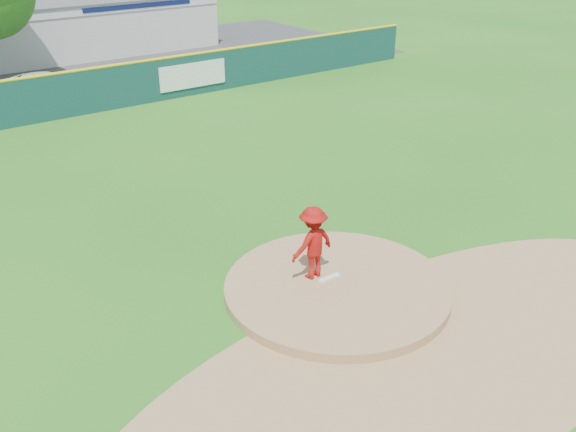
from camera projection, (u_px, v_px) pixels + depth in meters
ground at (337, 292)px, 15.68m from camera, size 120.00×120.00×0.00m
pitchers_mound at (337, 292)px, 15.68m from camera, size 5.50×5.50×0.50m
pitching_rubber at (329, 278)px, 15.78m from camera, size 0.60×0.15×0.04m
infield_dirt_arc at (429, 354)px, 13.52m from camera, size 15.40×15.40×0.01m
parking_lot at (16, 77)px, 35.15m from camera, size 44.00×16.00×0.02m
pitcher at (313, 243)px, 15.49m from camera, size 1.25×0.77×1.87m
van at (49, 87)px, 30.49m from camera, size 5.37×3.73×1.36m
pool_building_grp at (85, 23)px, 41.25m from camera, size 15.20×8.20×3.31m
fence_banners at (13, 105)px, 26.81m from camera, size 20.71×0.04×1.20m
outfield_fence at (71, 93)px, 28.19m from camera, size 40.00×0.14×2.07m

